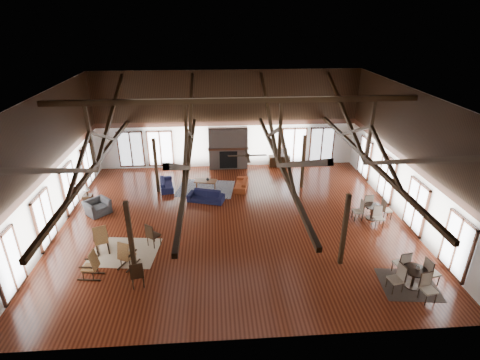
{
  "coord_description": "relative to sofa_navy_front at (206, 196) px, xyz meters",
  "views": [
    {
      "loc": [
        -0.82,
        -15.33,
        9.15
      ],
      "look_at": [
        0.34,
        1.0,
        1.69
      ],
      "focal_mm": 28.0,
      "sensor_mm": 36.0,
      "label": 1
    }
  ],
  "objects": [
    {
      "name": "ceiling_fan",
      "position": [
        1.87,
        -3.16,
        3.46
      ],
      "size": [
        1.6,
        1.6,
        0.75
      ],
      "color": "black",
      "rests_on": "roof_truss"
    },
    {
      "name": "armchair",
      "position": [
        -5.29,
        -0.92,
        0.08
      ],
      "size": [
        1.45,
        1.45,
        0.71
      ],
      "primitive_type": "imported",
      "rotation": [
        0.0,
        0.0,
        0.79
      ],
      "color": "#343437",
      "rests_on": "floor"
    },
    {
      "name": "side_chair_a",
      "position": [
        -2.21,
        -3.99,
        0.36
      ],
      "size": [
        0.64,
        0.64,
        1.09
      ],
      "rotation": [
        0.0,
        0.0,
        -0.67
      ],
      "color": "black",
      "rests_on": "floor"
    },
    {
      "name": "wall_front",
      "position": [
        1.37,
        -9.16,
        2.72
      ],
      "size": [
        16.0,
        0.02,
        6.0
      ],
      "primitive_type": "cube",
      "color": "silver",
      "rests_on": "floor"
    },
    {
      "name": "cup_near",
      "position": [
        7.62,
        -7.21,
        0.53
      ],
      "size": [
        0.15,
        0.15,
        0.11
      ],
      "primitive_type": "imported",
      "rotation": [
        0.0,
        0.0,
        -0.12
      ],
      "color": "#B2B2B2",
      "rests_on": "cafe_table_near"
    },
    {
      "name": "rug_dark",
      "position": [
        7.45,
        -7.11,
        -0.27
      ],
      "size": [
        2.17,
        2.01,
        0.01
      ],
      "primitive_type": "cube",
      "rotation": [
        0.0,
        0.0,
        -0.11
      ],
      "color": "black",
      "rests_on": "floor"
    },
    {
      "name": "sofa_navy_front",
      "position": [
        0.0,
        0.0,
        0.0
      ],
      "size": [
        2.02,
        1.27,
        0.55
      ],
      "primitive_type": "imported",
      "rotation": [
        0.0,
        0.0,
        -0.3
      ],
      "color": "black",
      "rests_on": "floor"
    },
    {
      "name": "rug_tan",
      "position": [
        -3.32,
        -4.33,
        -0.27
      ],
      "size": [
        2.92,
        2.42,
        0.01
      ],
      "primitive_type": "cube",
      "rotation": [
        0.0,
        0.0,
        -0.12
      ],
      "color": "tan",
      "rests_on": "floor"
    },
    {
      "name": "ceiling",
      "position": [
        1.37,
        -2.16,
        5.72
      ],
      "size": [
        16.0,
        14.0,
        0.02
      ],
      "primitive_type": "cube",
      "color": "black",
      "rests_on": "wall_back"
    },
    {
      "name": "tv_console",
      "position": [
        4.65,
        4.59,
        0.05
      ],
      "size": [
        1.31,
        0.49,
        0.65
      ],
      "primitive_type": "cube",
      "color": "black",
      "rests_on": "floor"
    },
    {
      "name": "coffee_table",
      "position": [
        -0.03,
        1.59,
        0.13
      ],
      "size": [
        1.32,
        0.86,
        0.47
      ],
      "rotation": [
        0.0,
        0.0,
        -0.22
      ],
      "color": "brown",
      "rests_on": "floor"
    },
    {
      "name": "wall_right",
      "position": [
        9.37,
        -2.16,
        2.72
      ],
      "size": [
        0.02,
        14.0,
        6.0
      ],
      "primitive_type": "cube",
      "color": "silver",
      "rests_on": "floor"
    },
    {
      "name": "cup_far",
      "position": [
        8.04,
        -2.47,
        0.47
      ],
      "size": [
        0.13,
        0.13,
        0.09
      ],
      "primitive_type": "imported",
      "rotation": [
        0.0,
        0.0,
        0.22
      ],
      "color": "#B2B2B2",
      "rests_on": "cafe_table_far"
    },
    {
      "name": "roof_truss",
      "position": [
        1.37,
        -2.16,
        3.75
      ],
      "size": [
        15.6,
        14.07,
        3.14
      ],
      "color": "black",
      "rests_on": "wall_back"
    },
    {
      "name": "rocking_chair_c",
      "position": [
        -4.13,
        -5.85,
        0.26
      ],
      "size": [
        0.93,
        0.57,
        1.13
      ],
      "rotation": [
        0.0,
        0.0,
        1.44
      ],
      "color": "#A17A3D",
      "rests_on": "floor"
    },
    {
      "name": "post_grid",
      "position": [
        1.37,
        -2.16,
        1.25
      ],
      "size": [
        8.16,
        7.16,
        3.05
      ],
      "color": "black",
      "rests_on": "floor"
    },
    {
      "name": "wall_back",
      "position": [
        1.37,
        4.84,
        2.72
      ],
      "size": [
        16.0,
        0.02,
        6.0
      ],
      "primitive_type": "cube",
      "color": "silver",
      "rests_on": "floor"
    },
    {
      "name": "side_chair_b",
      "position": [
        -2.35,
        -6.54,
        0.35
      ],
      "size": [
        0.54,
        0.54,
        1.08
      ],
      "rotation": [
        0.0,
        0.0,
        0.21
      ],
      "color": "black",
      "rests_on": "floor"
    },
    {
      "name": "rug_navy",
      "position": [
        -0.03,
        1.51,
        -0.27
      ],
      "size": [
        3.41,
        2.78,
        0.01
      ],
      "primitive_type": "cube",
      "rotation": [
        0.0,
        0.0,
        -0.16
      ],
      "color": "#161E3F",
      "rests_on": "floor"
    },
    {
      "name": "rocking_chair_b",
      "position": [
        -3.01,
        -5.3,
        0.26
      ],
      "size": [
        0.79,
        0.99,
        1.13
      ],
      "rotation": [
        0.0,
        0.0,
        -0.44
      ],
      "color": "#A17A3D",
      "rests_on": "floor"
    },
    {
      "name": "rocking_chair_a",
      "position": [
        -4.23,
        -4.17,
        0.3
      ],
      "size": [
        0.8,
        1.06,
        1.22
      ],
      "rotation": [
        0.0,
        0.0,
        0.35
      ],
      "color": "#A17A3D",
      "rests_on": "floor"
    },
    {
      "name": "sofa_navy_left",
      "position": [
        -2.22,
        1.76,
        -0.02
      ],
      "size": [
        1.83,
        0.95,
        0.51
      ],
      "primitive_type": "imported",
      "rotation": [
        0.0,
        0.0,
        1.73
      ],
      "color": "#15163A",
      "rests_on": "floor"
    },
    {
      "name": "side_table_lamp",
      "position": [
        -5.99,
        -0.02,
        0.14
      ],
      "size": [
        0.43,
        0.43,
        1.11
      ],
      "color": "black",
      "rests_on": "floor"
    },
    {
      "name": "wall_left",
      "position": [
        -6.63,
        -2.16,
        2.72
      ],
      "size": [
        0.02,
        14.0,
        6.0
      ],
      "primitive_type": "cube",
      "color": "silver",
      "rests_on": "floor"
    },
    {
      "name": "floor",
      "position": [
        1.37,
        -2.16,
        -0.28
      ],
      "size": [
        16.0,
        16.0,
        0.0
      ],
      "primitive_type": "plane",
      "color": "maroon",
      "rests_on": "ground"
    },
    {
      "name": "television",
      "position": [
        4.65,
        4.59,
        0.64
      ],
      "size": [
        0.91,
        0.23,
        0.52
      ],
      "primitive_type": "imported",
      "rotation": [
        0.0,
        0.0,
        0.12
      ],
      "color": "#B2B2B2",
      "rests_on": "tv_console"
    },
    {
      "name": "sofa_orange",
      "position": [
        1.96,
        1.45,
        -0.03
      ],
      "size": [
        1.79,
        0.98,
        0.49
      ],
      "primitive_type": "imported",
      "rotation": [
        0.0,
        0.0,
        -1.77
      ],
      "color": "#9E411E",
      "rests_on": "floor"
    },
    {
      "name": "fireplace",
      "position": [
        1.37,
        4.51,
        1.01
      ],
      "size": [
        2.5,
        0.69,
        2.6
      ],
      "color": "#705F55",
      "rests_on": "floor"
    },
    {
      "name": "vase",
      "position": [
        0.1,
        1.59,
        0.28
      ],
      "size": [
        0.2,
        0.2,
        0.19
      ],
      "primitive_type": "imported",
      "rotation": [
        0.0,
        0.0,
        -0.1
      ],
      "color": "#B2B2B2",
      "rests_on": "coffee_table"
    },
    {
      "name": "cafe_table_near",
      "position": [
        7.53,
        -7.21,
        0.24
      ],
      "size": [
        2.03,
        2.03,
        1.04
      ],
      "rotation": [
        0.0,
        0.0,
        0.18
      ],
      "color": "black",
      "rests_on": "floor"
    },
    {
      "name": "cafe_table_far",
      "position": [
        7.94,
        -2.38,
        0.21
      ],
      "size": [
        1.87,
        1.87,
        0.98
      ],
      "rotation": [
        0.0,
        0.0,
        0.01
      ],
      "color": "black",
      "rests_on": "floor"
    }
  ]
}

